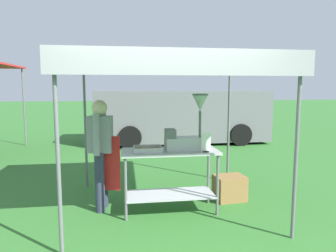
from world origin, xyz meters
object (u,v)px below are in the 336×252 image
Objects in this scene: menu_sign at (206,144)px; supply_crate at (230,188)px; vendor at (101,149)px; van_grey at (181,116)px; stall_canopy at (169,64)px; donut_tray at (147,150)px; donut_cart at (170,167)px; donut_fryer at (188,132)px.

supply_crate is at bearing 43.26° from menu_sign.
vendor is 0.29× the size of van_grey.
vendor is (-0.98, 0.12, -1.21)m from stall_canopy.
donut_tray is at bearing -155.84° from stall_canopy.
donut_cart is at bearing -12.59° from vendor.
stall_canopy is at bearing 90.00° from donut_cart.
stall_canopy is 5.89m from van_grey.
vendor is (-0.98, 0.22, 0.25)m from donut_cart.
van_grey is at bearing 75.11° from donut_tray.
vendor is at bearing 167.41° from donut_cart.
donut_fryer is 1.28m from vendor.
donut_tray is (-0.32, -0.05, 0.27)m from donut_cart.
menu_sign is at bearing -97.11° from van_grey.
stall_canopy is 1.23m from menu_sign.
stall_canopy is 3.56× the size of donut_fryer.
donut_fryer is 1.59× the size of supply_crate.
van_grey is at bearing 80.53° from donut_fryer.
vendor reaches higher than menu_sign.
van_grey is (0.74, 5.92, -0.14)m from menu_sign.
donut_tray is 5.98m from van_grey.
donut_cart is 0.63m from menu_sign.
donut_fryer is 5.80m from van_grey.
stall_canopy is 0.51× the size of van_grey.
menu_sign is (0.21, -0.21, -0.14)m from donut_fryer.
supply_crate is (1.99, 0.10, -0.71)m from vendor.
vendor is 5.93m from van_grey.
menu_sign is 5.97m from van_grey.
menu_sign is at bearing -31.35° from stall_canopy.
stall_canopy reaches higher than van_grey.
donut_tray is at bearing 169.87° from menu_sign.
donut_cart is 0.43m from donut_tray.
van_grey is at bearing 87.87° from supply_crate.
donut_cart is at bearing -176.40° from donut_fryer.
menu_sign is (0.47, -0.19, 0.37)m from donut_cart.
donut_fryer is at bearing -158.31° from supply_crate.
donut_fryer is (0.58, 0.06, 0.24)m from donut_tray.
menu_sign is 0.17× the size of vendor.
van_grey is (1.21, 5.73, 0.23)m from donut_cart.
donut_fryer is (0.26, -0.08, -0.95)m from stall_canopy.
donut_cart is at bearing -101.94° from van_grey.
vendor is at bearing 164.26° from menu_sign.
donut_tray is at bearing -173.71° from donut_fryer.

